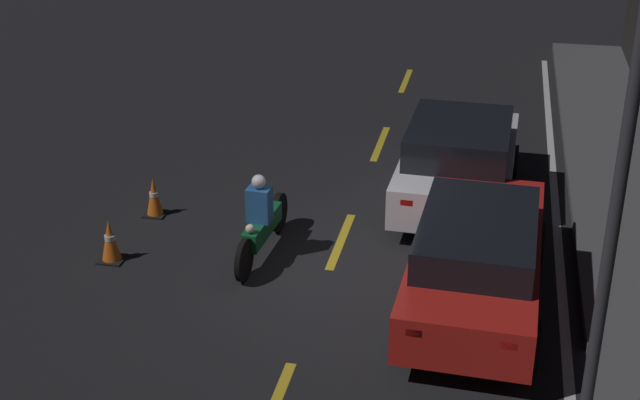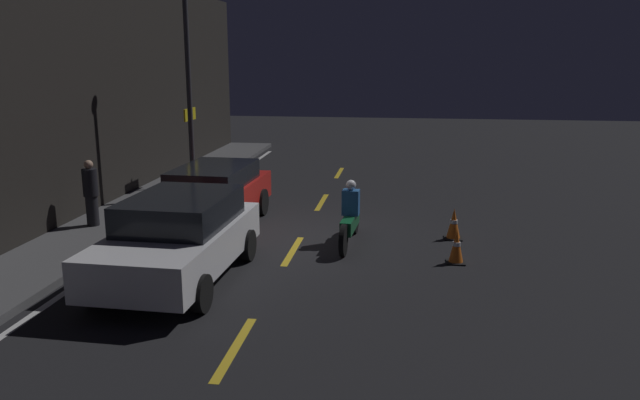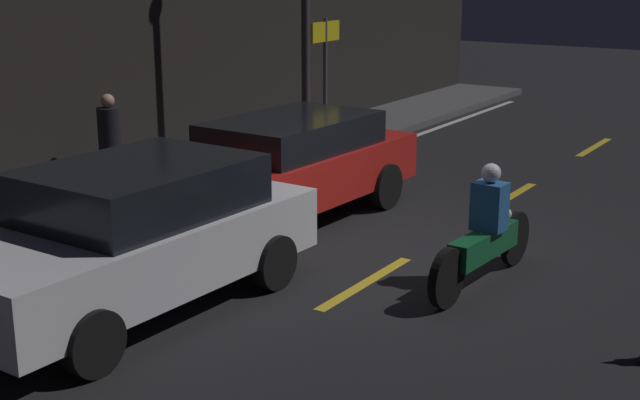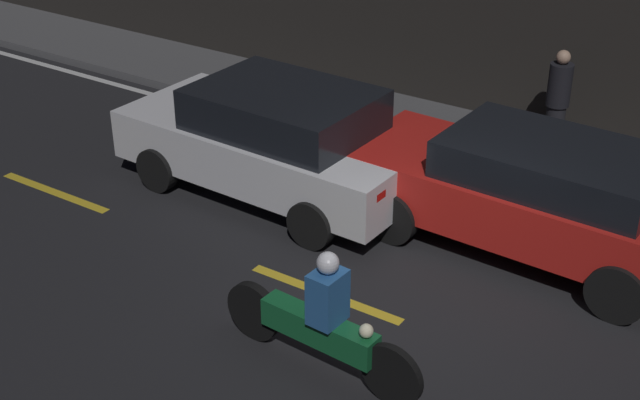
{
  "view_description": "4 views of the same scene",
  "coord_description": "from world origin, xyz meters",
  "px_view_note": "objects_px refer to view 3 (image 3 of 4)",
  "views": [
    {
      "loc": [
        11.74,
        2.3,
        6.71
      ],
      "look_at": [
        -0.45,
        -0.24,
        0.96
      ],
      "focal_mm": 50.0,
      "sensor_mm": 36.0,
      "label": 1
    },
    {
      "loc": [
        -13.3,
        -2.3,
        4.01
      ],
      "look_at": [
        -0.41,
        -0.5,
        0.98
      ],
      "focal_mm": 35.0,
      "sensor_mm": 36.0,
      "label": 2
    },
    {
      "loc": [
        -9.36,
        -4.76,
        3.61
      ],
      "look_at": [
        -1.77,
        0.13,
        1.14
      ],
      "focal_mm": 50.0,
      "sensor_mm": 36.0,
      "label": 3
    },
    {
      "loc": [
        3.63,
        -7.07,
        5.76
      ],
      "look_at": [
        -1.15,
        0.13,
        1.11
      ],
      "focal_mm": 50.0,
      "sensor_mm": 36.0,
      "label": 4
    }
  ],
  "objects_px": {
    "motorcycle": "(484,237)",
    "shop_sign": "(325,57)",
    "taxi_red": "(285,166)",
    "sedan_white": "(131,234)",
    "pedestrian": "(110,145)"
  },
  "relations": [
    {
      "from": "sedan_white",
      "to": "taxi_red",
      "type": "xyz_separation_m",
      "value": [
        3.5,
        0.48,
        -0.02
      ]
    },
    {
      "from": "sedan_white",
      "to": "motorcycle",
      "type": "relative_size",
      "value": 1.81
    },
    {
      "from": "pedestrian",
      "to": "shop_sign",
      "type": "xyz_separation_m",
      "value": [
        4.75,
        -0.76,
        0.91
      ]
    },
    {
      "from": "sedan_white",
      "to": "shop_sign",
      "type": "bearing_deg",
      "value": -160.61
    },
    {
      "from": "sedan_white",
      "to": "taxi_red",
      "type": "bearing_deg",
      "value": -170.32
    },
    {
      "from": "taxi_red",
      "to": "shop_sign",
      "type": "distance_m",
      "value": 4.57
    },
    {
      "from": "motorcycle",
      "to": "shop_sign",
      "type": "height_order",
      "value": "shop_sign"
    },
    {
      "from": "sedan_white",
      "to": "shop_sign",
      "type": "height_order",
      "value": "shop_sign"
    },
    {
      "from": "sedan_white",
      "to": "pedestrian",
      "type": "height_order",
      "value": "pedestrian"
    },
    {
      "from": "sedan_white",
      "to": "motorcycle",
      "type": "distance_m",
      "value": 3.9
    },
    {
      "from": "sedan_white",
      "to": "shop_sign",
      "type": "distance_m",
      "value": 7.96
    },
    {
      "from": "pedestrian",
      "to": "motorcycle",
      "type": "bearing_deg",
      "value": -91.44
    },
    {
      "from": "sedan_white",
      "to": "motorcycle",
      "type": "xyz_separation_m",
      "value": [
        2.62,
        -2.87,
        -0.24
      ]
    },
    {
      "from": "pedestrian",
      "to": "shop_sign",
      "type": "relative_size",
      "value": 0.64
    },
    {
      "from": "taxi_red",
      "to": "motorcycle",
      "type": "height_order",
      "value": "taxi_red"
    }
  ]
}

